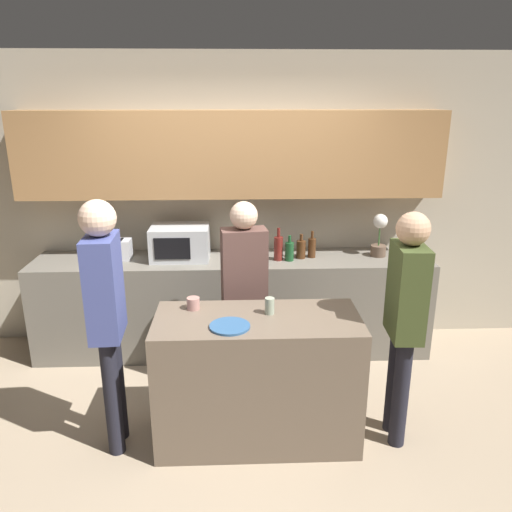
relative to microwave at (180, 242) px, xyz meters
name	(u,v)px	position (x,y,z in m)	size (l,w,h in m)	color
ground_plane	(233,443)	(0.47, -1.42, -1.05)	(14.00, 14.00, 0.00)	gray
back_wall	(232,184)	(0.47, 0.24, 0.48)	(6.40, 0.40, 2.70)	#B2A893
back_counter	(233,304)	(0.47, -0.03, -0.60)	(3.60, 0.62, 0.90)	#6B665B
kitchen_island	(257,378)	(0.64, -1.33, -0.60)	(1.37, 0.61, 0.91)	brown
microwave	(180,242)	(0.00, 0.00, 0.00)	(0.52, 0.39, 0.30)	#B7BABC
toaster	(116,249)	(-0.58, 0.00, -0.06)	(0.26, 0.16, 0.18)	silver
potted_plant	(379,235)	(1.82, 0.00, 0.05)	(0.14, 0.14, 0.40)	brown
bottle_0	(278,248)	(0.88, -0.08, -0.04)	(0.08, 0.08, 0.30)	maroon
bottle_1	(289,251)	(0.98, -0.10, -0.06)	(0.08, 0.08, 0.23)	#194723
bottle_2	(301,249)	(1.09, -0.04, -0.06)	(0.08, 0.08, 0.23)	#472814
bottle_3	(312,247)	(1.20, -0.01, -0.06)	(0.07, 0.07, 0.25)	#472814
plate_on_island	(230,326)	(0.46, -1.47, -0.13)	(0.26, 0.26, 0.01)	#2D5684
cup_0	(193,303)	(0.21, -1.17, -0.10)	(0.09, 0.09, 0.08)	#AC7970
cup_1	(270,306)	(0.73, -1.27, -0.08)	(0.06, 0.06, 0.11)	#929E87
person_left	(405,311)	(1.61, -1.39, -0.08)	(0.21, 0.35, 1.63)	black
person_center	(106,307)	(-0.33, -1.39, -0.02)	(0.23, 0.35, 1.73)	black
person_right	(244,284)	(0.56, -0.77, -0.12)	(0.36, 0.23, 1.58)	black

